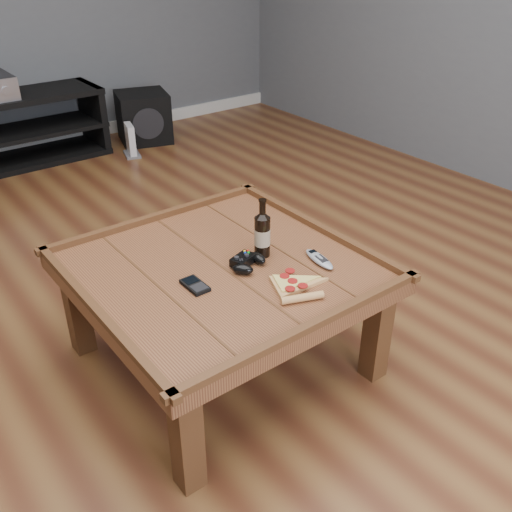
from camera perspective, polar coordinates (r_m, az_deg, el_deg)
ground at (r=2.37m, az=-3.22°, el=-10.35°), size 6.00×6.00×0.00m
baseboard at (r=4.84m, az=-24.10°, el=9.68°), size 5.00×0.02×0.10m
coffee_table at (r=2.13m, az=-3.51°, el=-2.35°), size 1.03×1.03×0.48m
media_console at (r=4.55m, az=-23.78°, el=11.22°), size 1.40×0.45×0.50m
beer_bottle at (r=2.12m, az=0.63°, el=2.28°), size 0.06×0.06×0.23m
game_controller at (r=2.08m, az=-0.87°, el=-0.61°), size 0.16×0.13×0.04m
pizza_slice at (r=1.97m, az=3.81°, el=-2.97°), size 0.25×0.31×0.03m
smartphone at (r=1.99m, az=-6.13°, el=-2.93°), size 0.06×0.11×0.02m
remote_control at (r=2.13m, az=6.34°, el=-0.30°), size 0.07×0.17×0.02m
subwoofer at (r=4.82m, az=-11.18°, el=13.47°), size 0.48×0.48×0.39m
game_console at (r=4.52m, az=-12.42°, el=11.12°), size 0.16×0.21×0.24m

